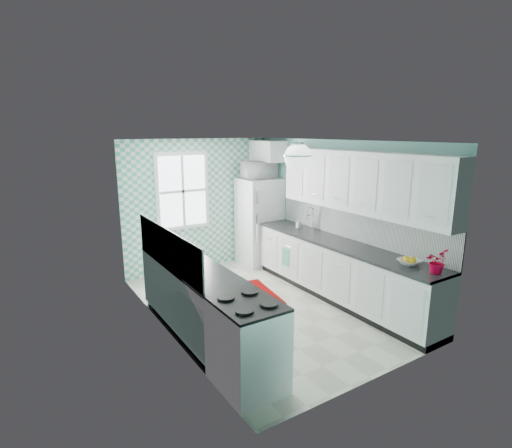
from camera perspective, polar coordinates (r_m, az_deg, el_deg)
floor at (r=6.28m, az=0.86°, el=-11.76°), size 3.00×4.40×0.02m
ceiling at (r=5.70m, az=0.94°, el=11.87°), size 3.00×4.40×0.02m
wall_back at (r=7.77m, az=-8.11°, el=2.74°), size 3.00×0.02×2.50m
wall_front at (r=4.27m, az=17.52°, el=-6.45°), size 3.00×0.02×2.50m
wall_left at (r=5.22m, az=-13.11°, el=-2.63°), size 0.02×4.40×2.50m
wall_right at (r=6.79m, az=11.60°, el=1.10°), size 0.02×4.40×2.50m
accent_wall at (r=7.75m, az=-8.04°, el=2.72°), size 3.00×0.01×2.50m
window at (r=7.54m, az=-10.45°, el=4.65°), size 1.04×0.05×1.44m
backsplash_right at (r=6.52m, az=13.87°, el=-0.02°), size 0.02×3.60×0.51m
backsplash_left at (r=5.17m, az=-12.57°, el=-3.38°), size 0.02×2.15×0.51m
upper_cabinets_right at (r=6.15m, az=14.58°, el=5.85°), size 0.33×3.20×0.90m
upper_cabinet_fridge at (r=7.95m, az=1.52°, el=10.37°), size 0.40×0.74×0.40m
ceiling_light at (r=5.06m, az=6.00°, el=9.52°), size 0.34×0.34×0.35m
base_cabinets_right at (r=6.53m, az=11.74°, el=-6.72°), size 0.60×3.60×0.90m
countertop_right at (r=6.37m, az=11.84°, el=-2.77°), size 0.63×3.60×0.04m
base_cabinets_left at (r=5.52m, az=-9.33°, el=-10.38°), size 0.60×2.15×0.90m
countertop_left at (r=5.36m, az=-9.37°, el=-5.73°), size 0.63×2.15×0.04m
fridge at (r=8.01m, az=0.46°, el=0.37°), size 0.75×0.75×1.73m
stove at (r=4.32m, az=-1.25°, el=-16.65°), size 0.62×0.78×0.94m
sink at (r=7.02m, az=6.93°, el=-1.02°), size 0.54×0.45×0.53m
rug at (r=6.68m, az=-0.92°, el=-10.01°), size 0.95×1.23×0.02m
dish_towel at (r=7.04m, az=4.26°, el=-4.73°), size 0.06×0.21×0.32m
fruit_bowl at (r=5.58m, az=21.05°, el=-5.09°), size 0.30×0.30×0.07m
potted_plant at (r=5.35m, az=24.38°, el=-4.89°), size 0.34×0.32×0.30m
soap_bottle at (r=7.19m, az=6.12°, el=0.11°), size 0.08×0.08×0.16m
microwave at (r=7.84m, az=0.48°, el=7.74°), size 0.62×0.43×0.34m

